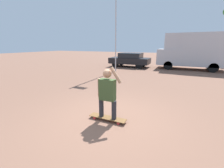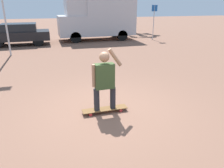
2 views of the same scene
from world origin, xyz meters
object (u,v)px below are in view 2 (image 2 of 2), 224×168
(person_skateboarder, at_px, (104,78))
(street_sign, at_px, (154,18))
(camper_van, at_px, (98,17))
(skateboard, at_px, (105,109))
(parked_car_black, at_px, (19,34))

(person_skateboarder, bearing_deg, street_sign, 57.62)
(person_skateboarder, distance_m, camper_van, 12.00)
(camper_van, bearing_deg, skateboard, -102.81)
(camper_van, xyz_separation_m, street_sign, (3.96, -1.25, -0.09))
(parked_car_black, bearing_deg, camper_van, 7.63)
(camper_van, relative_size, street_sign, 2.21)
(person_skateboarder, height_order, parked_car_black, person_skateboarder)
(person_skateboarder, xyz_separation_m, street_sign, (6.61, 10.43, 0.69))
(camper_van, relative_size, parked_car_black, 1.42)
(person_skateboarder, relative_size, camper_van, 0.27)
(person_skateboarder, distance_m, street_sign, 12.37)
(skateboard, bearing_deg, parked_car_black, 104.78)
(parked_car_black, bearing_deg, street_sign, -3.04)
(person_skateboarder, relative_size, street_sign, 0.61)
(skateboard, height_order, person_skateboarder, person_skateboarder)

